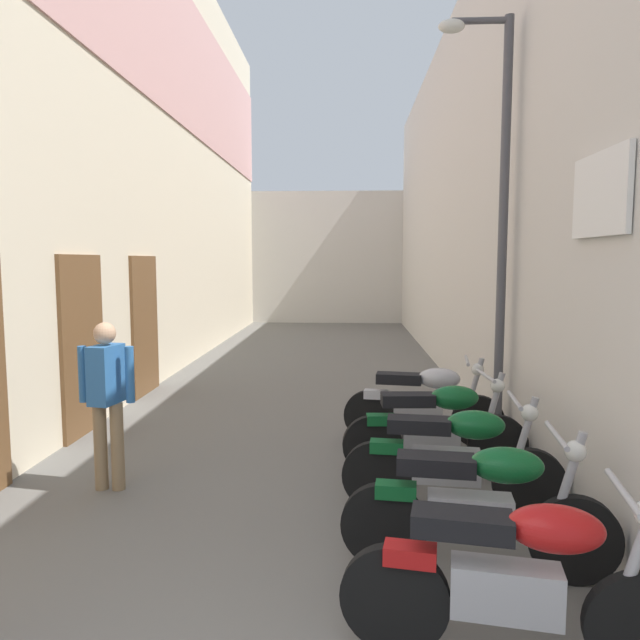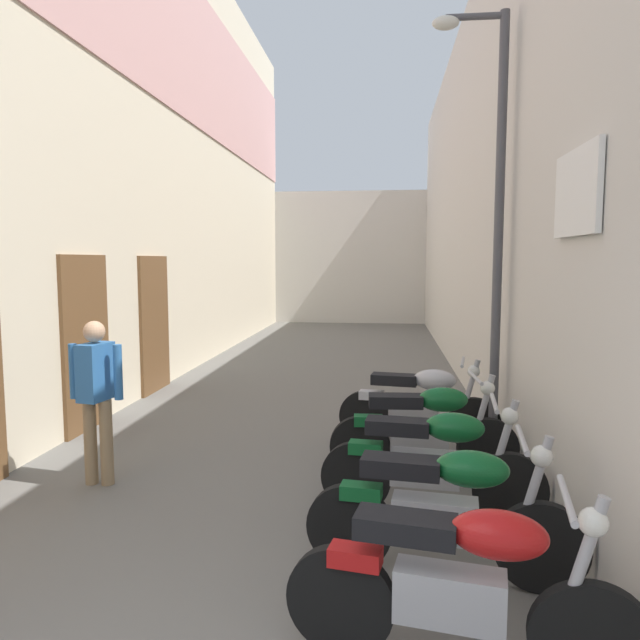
% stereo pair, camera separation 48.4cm
% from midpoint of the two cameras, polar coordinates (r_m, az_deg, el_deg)
% --- Properties ---
extents(ground_plane, '(34.55, 34.55, 0.00)m').
position_cam_midpoint_polar(ground_plane, '(8.90, -3.56, -8.04)').
color(ground_plane, '#66635E').
extents(building_left, '(0.45, 18.55, 8.48)m').
position_cam_midpoint_polar(building_left, '(11.38, -16.97, 16.42)').
color(building_left, beige).
rests_on(building_left, ground).
extents(building_right, '(0.45, 18.55, 6.51)m').
position_cam_midpoint_polar(building_right, '(10.79, 12.49, 11.66)').
color(building_right, beige).
rests_on(building_right, ground).
extents(building_far_end, '(8.08, 2.00, 4.44)m').
position_cam_midpoint_polar(building_far_end, '(20.88, 0.09, 6.08)').
color(building_far_end, beige).
rests_on(building_far_end, ground).
extents(motorcycle_nearest, '(1.84, 0.58, 1.04)m').
position_cam_midpoint_polar(motorcycle_nearest, '(3.39, 14.55, -23.11)').
color(motorcycle_nearest, black).
rests_on(motorcycle_nearest, ground).
extents(motorcycle_second, '(1.85, 0.58, 1.04)m').
position_cam_midpoint_polar(motorcycle_second, '(4.20, 11.89, -17.16)').
color(motorcycle_second, black).
rests_on(motorcycle_second, ground).
extents(motorcycle_third, '(1.85, 0.58, 1.04)m').
position_cam_midpoint_polar(motorcycle_third, '(5.08, 10.14, -12.99)').
color(motorcycle_third, black).
rests_on(motorcycle_third, ground).
extents(motorcycle_fourth, '(1.85, 0.58, 1.04)m').
position_cam_midpoint_polar(motorcycle_fourth, '(5.97, 8.97, -10.10)').
color(motorcycle_fourth, black).
rests_on(motorcycle_fourth, ground).
extents(motorcycle_fifth, '(1.84, 0.58, 1.04)m').
position_cam_midpoint_polar(motorcycle_fifth, '(6.92, 8.08, -7.87)').
color(motorcycle_fifth, black).
rests_on(motorcycle_fifth, ground).
extents(pedestrian_mid_alley, '(0.52, 0.37, 1.57)m').
position_cam_midpoint_polar(pedestrian_mid_alley, '(5.85, -22.28, -6.59)').
color(pedestrian_mid_alley, '#8C7251').
rests_on(pedestrian_mid_alley, ground).
extents(street_lamp, '(0.79, 0.18, 4.68)m').
position_cam_midpoint_polar(street_lamp, '(6.65, 14.66, 10.89)').
color(street_lamp, '#47474C').
rests_on(street_lamp, ground).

